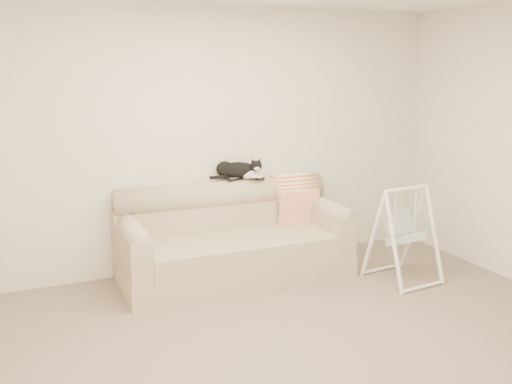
% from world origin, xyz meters
% --- Properties ---
extents(ground_plane, '(5.00, 5.00, 0.00)m').
position_xyz_m(ground_plane, '(0.00, 0.00, 0.00)').
color(ground_plane, '#736453').
rests_on(ground_plane, ground).
extents(room_shell, '(5.04, 4.04, 2.60)m').
position_xyz_m(room_shell, '(0.00, 0.00, 1.53)').
color(room_shell, silver).
rests_on(room_shell, ground).
extents(sofa, '(2.20, 0.93, 0.90)m').
position_xyz_m(sofa, '(0.08, 1.62, 0.35)').
color(sofa, tan).
rests_on(sofa, ground).
extents(remote_a, '(0.19, 0.11, 0.03)m').
position_xyz_m(remote_a, '(0.21, 1.86, 0.91)').
color(remote_a, black).
rests_on(remote_a, sofa).
extents(remote_b, '(0.16, 0.15, 0.02)m').
position_xyz_m(remote_b, '(0.43, 1.85, 0.91)').
color(remote_b, black).
rests_on(remote_b, sofa).
extents(tuxedo_cat, '(0.53, 0.34, 0.21)m').
position_xyz_m(tuxedo_cat, '(0.24, 1.88, 1.00)').
color(tuxedo_cat, black).
rests_on(tuxedo_cat, sofa).
extents(throw_blanket, '(0.44, 0.38, 0.58)m').
position_xyz_m(throw_blanket, '(0.85, 1.84, 0.72)').
color(throw_blanket, orange).
rests_on(throw_blanket, sofa).
extents(baby_swing, '(0.62, 0.65, 0.92)m').
position_xyz_m(baby_swing, '(1.53, 0.85, 0.46)').
color(baby_swing, white).
rests_on(baby_swing, ground).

